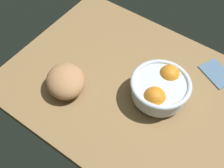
% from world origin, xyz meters
% --- Properties ---
extents(ground_plane, '(0.82, 0.65, 0.03)m').
position_xyz_m(ground_plane, '(0.00, 0.00, -0.01)').
color(ground_plane, olive).
extents(fruit_bowl, '(0.20, 0.20, 0.10)m').
position_xyz_m(fruit_bowl, '(-0.13, -0.01, 0.06)').
color(fruit_bowl, silver).
rests_on(fruit_bowl, ground).
extents(bread_loaf, '(0.20, 0.19, 0.08)m').
position_xyz_m(bread_loaf, '(0.15, 0.14, 0.04)').
color(bread_loaf, '#B17D52').
rests_on(bread_loaf, ground).
extents(napkin_folded, '(0.14, 0.12, 0.01)m').
position_xyz_m(napkin_folded, '(-0.25, -0.23, 0.00)').
color(napkin_folded, slate).
rests_on(napkin_folded, ground).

